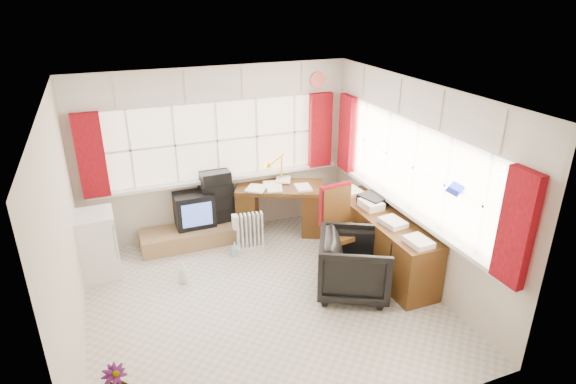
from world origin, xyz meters
name	(u,v)px	position (x,y,z in m)	size (l,w,h in m)	color
ground	(264,301)	(0.00, 0.00, 0.00)	(4.00, 4.00, 0.00)	beige
room_walls	(261,187)	(0.00, 0.00, 1.50)	(4.00, 4.00, 4.00)	beige
window_back	(220,174)	(0.00, 1.94, 0.95)	(3.70, 0.12, 3.60)	beige
window_right	(408,205)	(1.94, 0.00, 0.95)	(0.12, 3.70, 3.60)	beige
curtains	(305,155)	(0.92, 0.93, 1.46)	(3.83, 3.83, 1.15)	maroon
overhead_cabinets	(308,93)	(0.98, 0.98, 2.25)	(3.98, 3.98, 0.48)	silver
desk	(280,205)	(0.84, 1.67, 0.41)	(1.43, 1.10, 0.78)	#573614
desk_lamp	(281,162)	(0.94, 1.85, 1.05)	(0.16, 0.14, 0.44)	yellow
task_chair	(339,225)	(1.21, 0.43, 0.61)	(0.54, 0.56, 1.14)	black
office_chair	(355,265)	(1.10, -0.22, 0.39)	(0.83, 0.86, 0.78)	black
radiator	(250,236)	(0.22, 1.23, 0.23)	(0.40, 0.19, 0.58)	white
credenza	(381,240)	(1.73, 0.20, 0.39)	(0.50, 2.00, 0.85)	#573614
file_tray	(373,200)	(1.79, 0.57, 0.81)	(0.28, 0.36, 0.12)	black
tv_bench	(190,237)	(-0.55, 1.72, 0.12)	(1.40, 0.50, 0.25)	#9C764E
crt_tv	(193,208)	(-0.44, 1.88, 0.50)	(0.56, 0.53, 0.51)	black
hifi_stack	(216,198)	(-0.09, 1.89, 0.60)	(0.59, 0.40, 0.77)	black
mini_fridge	(96,245)	(-1.80, 1.35, 0.44)	(0.53, 0.53, 0.88)	white
spray_bottle_a	(183,272)	(-0.82, 0.76, 0.15)	(0.11, 0.12, 0.30)	white
spray_bottle_b	(235,249)	(-0.03, 1.17, 0.10)	(0.09, 0.09, 0.20)	#92DAD7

